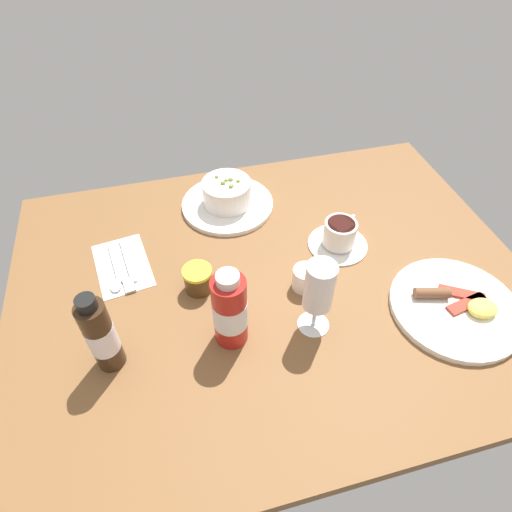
{
  "coord_description": "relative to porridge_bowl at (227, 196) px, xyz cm",
  "views": [
    {
      "loc": [
        18.57,
        57.58,
        70.08
      ],
      "look_at": [
        3.11,
        -1.99,
        5.93
      ],
      "focal_mm": 30.22,
      "sensor_mm": 36.0,
      "label": 1
    }
  ],
  "objects": [
    {
      "name": "coffee_cup",
      "position": [
        -21.72,
        20.11,
        -0.23
      ],
      "size": [
        13.62,
        13.62,
        6.79
      ],
      "color": "white",
      "rests_on": "ground_plane"
    },
    {
      "name": "sauce_bottle_brown",
      "position": [
        29.51,
        37.91,
        5.09
      ],
      "size": [
        5.06,
        5.06,
        18.17
      ],
      "color": "#382314",
      "rests_on": "ground_plane"
    },
    {
      "name": "porridge_bowl",
      "position": [
        0.0,
        0.0,
        0.0
      ],
      "size": [
        22.93,
        22.93,
        8.17
      ],
      "color": "white",
      "rests_on": "ground_plane"
    },
    {
      "name": "sauce_bottle_red",
      "position": [
        7.26,
        38.15,
        4.9
      ],
      "size": [
        6.37,
        6.37,
        17.55
      ],
      "color": "#B21E19",
      "rests_on": "ground_plane"
    },
    {
      "name": "jam_jar",
      "position": [
        11.35,
        24.83,
        -0.34
      ],
      "size": [
        6.08,
        6.08,
        5.63
      ],
      "color": "#493217",
      "rests_on": "ground_plane"
    },
    {
      "name": "wine_glass",
      "position": [
        -8.71,
        39.61,
        7.61
      ],
      "size": [
        6.21,
        6.21,
        16.73
      ],
      "color": "white",
      "rests_on": "ground_plane"
    },
    {
      "name": "ground_plane",
      "position": [
        -4.24,
        26.28,
        -4.69
      ],
      "size": [
        110.0,
        84.0,
        3.0
      ],
      "primitive_type": "cube",
      "color": "brown"
    },
    {
      "name": "cutlery_setting",
      "position": [
        26.81,
        14.7,
        -2.92
      ],
      "size": [
        13.43,
        18.6,
        0.9
      ],
      "color": "white",
      "rests_on": "ground_plane"
    },
    {
      "name": "creamer_jug",
      "position": [
        -10.21,
        29.92,
        -0.55
      ],
      "size": [
        6.23,
        5.2,
        5.7
      ],
      "color": "white",
      "rests_on": "ground_plane"
    },
    {
      "name": "breakfast_plate",
      "position": [
        -37.6,
        43.3,
        -2.29
      ],
      "size": [
        25.69,
        25.69,
        3.7
      ],
      "color": "white",
      "rests_on": "ground_plane"
    }
  ]
}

